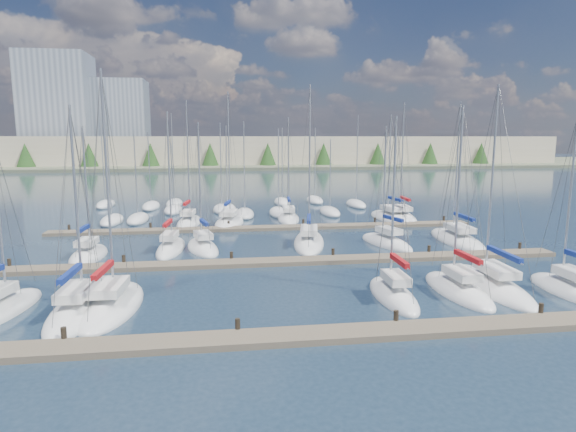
{
  "coord_description": "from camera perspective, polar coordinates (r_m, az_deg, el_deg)",
  "views": [
    {
      "loc": [
        -4.61,
        -19.36,
        9.47
      ],
      "look_at": [
        0.0,
        14.0,
        4.0
      ],
      "focal_mm": 30.0,
      "sensor_mm": 36.0,
      "label": 1
    }
  ],
  "objects": [
    {
      "name": "sailboat_l",
      "position": [
        44.2,
        11.57,
        -3.1
      ],
      "size": [
        4.09,
        7.62,
        11.26
      ],
      "rotation": [
        0.0,
        0.0,
        0.25
      ],
      "color": "white",
      "rests_on": "ground"
    },
    {
      "name": "sailboat_c",
      "position": [
        29.26,
        -20.23,
        -9.88
      ],
      "size": [
        3.55,
        8.53,
        13.91
      ],
      "rotation": [
        0.0,
        0.0,
        -0.05
      ],
      "color": "white",
      "rests_on": "ground"
    },
    {
      "name": "dock_mid",
      "position": [
        36.86,
        -0.43,
        -5.41
      ],
      "size": [
        44.0,
        1.93,
        1.1
      ],
      "color": "#6B5E4C",
      "rests_on": "ground"
    },
    {
      "name": "sailboat_r",
      "position": [
        58.84,
        13.33,
        -0.1
      ],
      "size": [
        3.29,
        8.99,
        14.33
      ],
      "rotation": [
        0.0,
        0.0,
        -0.08
      ],
      "color": "white",
      "rests_on": "ground"
    },
    {
      "name": "sailboat_i",
      "position": [
        42.29,
        -13.71,
        -3.71
      ],
      "size": [
        2.7,
        7.58,
        12.39
      ],
      "rotation": [
        0.0,
        0.0,
        -0.08
      ],
      "color": "white",
      "rests_on": "ground"
    },
    {
      "name": "dock_near",
      "position": [
        23.76,
        4.08,
        -13.88
      ],
      "size": [
        44.0,
        1.93,
        1.1
      ],
      "color": "#6B5E4C",
      "rests_on": "ground"
    },
    {
      "name": "sailboat_f",
      "position": [
        33.63,
        22.96,
        -7.57
      ],
      "size": [
        3.06,
        9.61,
        13.48
      ],
      "rotation": [
        0.0,
        0.0,
        -0.04
      ],
      "color": "white",
      "rests_on": "ground"
    },
    {
      "name": "sailboat_a",
      "position": [
        30.96,
        -30.9,
        -9.58
      ],
      "size": [
        3.39,
        7.49,
        10.66
      ],
      "rotation": [
        0.0,
        0.0,
        -0.17
      ],
      "color": "white",
      "rests_on": "ground"
    },
    {
      "name": "sailboat_n",
      "position": [
        54.64,
        -11.65,
        -0.74
      ],
      "size": [
        3.26,
        8.12,
        14.29
      ],
      "rotation": [
        0.0,
        0.0,
        -0.11
      ],
      "color": "white",
      "rests_on": "ground"
    },
    {
      "name": "sailboat_j",
      "position": [
        41.93,
        -10.06,
        -3.71
      ],
      "size": [
        3.81,
        7.03,
        11.54
      ],
      "rotation": [
        0.0,
        0.0,
        0.23
      ],
      "color": "white",
      "rests_on": "ground"
    },
    {
      "name": "sailboat_b",
      "position": [
        29.21,
        -23.47,
        -10.13
      ],
      "size": [
        2.77,
        8.66,
        11.94
      ],
      "rotation": [
        0.0,
        0.0,
        -0.01
      ],
      "color": "white",
      "rests_on": "ground"
    },
    {
      "name": "sailboat_d",
      "position": [
        29.82,
        12.36,
        -9.12
      ],
      "size": [
        2.29,
        6.86,
        11.48
      ],
      "rotation": [
        0.0,
        0.0,
        -0.02
      ],
      "color": "white",
      "rests_on": "ground"
    },
    {
      "name": "sailboat_o",
      "position": [
        53.83,
        -6.97,
        -0.77
      ],
      "size": [
        4.32,
        8.56,
        15.2
      ],
      "rotation": [
        0.0,
        0.0,
        -0.17
      ],
      "color": "white",
      "rests_on": "ground"
    },
    {
      "name": "shoreline",
      "position": [
        169.36,
        -10.92,
        8.37
      ],
      "size": [
        400.0,
        60.0,
        38.0
      ],
      "color": "#666B51",
      "rests_on": "ground"
    },
    {
      "name": "sailboat_h",
      "position": [
        41.84,
        -22.55,
        -4.32
      ],
      "size": [
        2.65,
        6.48,
        11.13
      ],
      "rotation": [
        0.0,
        0.0,
        -0.03
      ],
      "color": "white",
      "rests_on": "ground"
    },
    {
      "name": "dock_far",
      "position": [
        50.45,
        -2.49,
        -1.43
      ],
      "size": [
        44.0,
        1.93,
        1.1
      ],
      "color": "#6B5E4C",
      "rests_on": "ground"
    },
    {
      "name": "sailboat_q",
      "position": [
        58.19,
        12.03,
        -0.17
      ],
      "size": [
        3.91,
        9.22,
        12.9
      ],
      "rotation": [
        0.0,
        0.0,
        0.08
      ],
      "color": "white",
      "rests_on": "ground"
    },
    {
      "name": "sailboat_k",
      "position": [
        43.66,
        2.5,
        -3.06
      ],
      "size": [
        4.54,
        10.29,
        14.89
      ],
      "rotation": [
        0.0,
        0.0,
        -0.19
      ],
      "color": "white",
      "rests_on": "ground"
    },
    {
      "name": "distant_boats",
      "position": [
        63.78,
        -7.55,
        0.87
      ],
      "size": [
        36.93,
        20.75,
        13.3
      ],
      "color": "#9EA0A5",
      "rests_on": "ground"
    },
    {
      "name": "sailboat_p",
      "position": [
        56.31,
        0.07,
        -0.26
      ],
      "size": [
        3.15,
        7.52,
        12.58
      ],
      "rotation": [
        0.0,
        0.0,
        -0.1
      ],
      "color": "white",
      "rests_on": "ground"
    },
    {
      "name": "sailboat_e",
      "position": [
        31.86,
        19.47,
        -8.26
      ],
      "size": [
        2.53,
        7.55,
        12.14
      ],
      "rotation": [
        0.0,
        0.0,
        0.02
      ],
      "color": "white",
      "rests_on": "ground"
    },
    {
      "name": "sailboat_m",
      "position": [
        47.29,
        19.36,
        -2.64
      ],
      "size": [
        3.61,
        10.02,
        13.51
      ],
      "rotation": [
        0.0,
        0.0,
        -0.06
      ],
      "color": "white",
      "rests_on": "ground"
    },
    {
      "name": "sailboat_g",
      "position": [
        34.78,
        30.23,
        -7.54
      ],
      "size": [
        2.4,
        6.68,
        11.46
      ],
      "rotation": [
        0.0,
        0.0,
        -0.01
      ],
      "color": "white",
      "rests_on": "ground"
    },
    {
      "name": "ground",
      "position": [
        80.05,
        -4.51,
        2.4
      ],
      "size": [
        400.0,
        400.0,
        0.0
      ],
      "primitive_type": "plane",
      "color": "#233547",
      "rests_on": "ground"
    }
  ]
}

